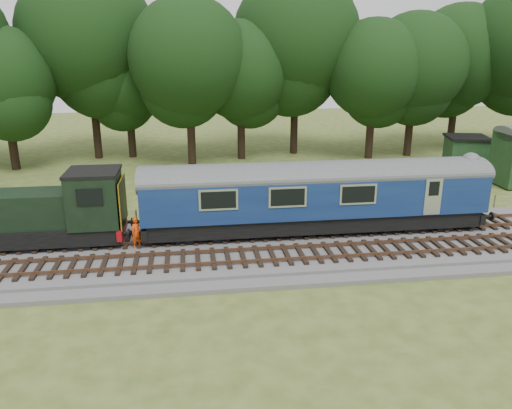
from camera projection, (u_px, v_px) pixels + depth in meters
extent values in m
plane|color=#40551F|center=(211.00, 253.00, 24.80)|extent=(120.00, 120.00, 0.00)
cube|color=#4C4C4F|center=(211.00, 250.00, 24.75)|extent=(70.00, 7.00, 0.35)
cube|color=brown|center=(210.00, 239.00, 25.30)|extent=(66.50, 0.07, 0.14)
cube|color=brown|center=(209.00, 229.00, 26.66)|extent=(66.50, 0.07, 0.14)
cube|color=brown|center=(214.00, 263.00, 22.47)|extent=(66.50, 0.07, 0.14)
cube|color=brown|center=(212.00, 251.00, 23.82)|extent=(66.50, 0.07, 0.14)
cube|color=black|center=(315.00, 219.00, 26.55)|extent=(17.46, 2.52, 0.85)
cube|color=#0F2251|center=(316.00, 193.00, 26.12)|extent=(18.00, 2.80, 2.05)
cube|color=gold|center=(475.00, 193.00, 27.42)|extent=(0.06, 2.74, 1.30)
cube|color=black|center=(421.00, 217.00, 27.39)|extent=(2.60, 2.00, 0.55)
cube|color=black|center=(202.00, 228.00, 25.82)|extent=(2.60, 2.00, 0.55)
cube|color=black|center=(32.00, 233.00, 24.67)|extent=(8.73, 2.39, 0.85)
cube|color=black|center=(2.00, 210.00, 24.14)|extent=(6.30, 2.08, 1.70)
cube|color=black|center=(95.00, 198.00, 24.60)|extent=(2.40, 2.55, 2.60)
cube|color=#9D0C11|center=(122.00, 228.00, 25.23)|extent=(0.25, 2.60, 0.55)
cube|color=gold|center=(123.00, 201.00, 24.83)|extent=(0.06, 2.55, 2.30)
imported|color=#F5470C|center=(137.00, 233.00, 24.34)|extent=(0.68, 0.65, 1.57)
cube|color=#17331B|center=(465.00, 153.00, 42.37)|extent=(3.63, 3.63, 2.49)
cube|color=black|center=(467.00, 137.00, 41.96)|extent=(3.99, 3.99, 0.20)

